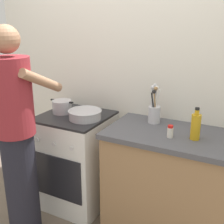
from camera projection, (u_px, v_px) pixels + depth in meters
ground at (101, 220)px, 2.61m from camera, size 6.00×6.00×0.00m
back_wall at (147, 76)px, 2.56m from camera, size 3.20×0.10×2.50m
countertop at (168, 184)px, 2.35m from camera, size 1.00×0.60×0.90m
stove_range at (76, 160)px, 2.75m from camera, size 0.60×0.62×0.90m
pot at (62, 107)px, 2.66m from camera, size 0.24×0.18×0.12m
mixing_bowl at (85, 114)px, 2.50m from camera, size 0.29×0.29×0.08m
utensil_crock at (154, 111)px, 2.40m from camera, size 0.10×0.10×0.33m
spice_bottle at (170, 131)px, 2.12m from camera, size 0.04×0.04×0.09m
oil_bottle at (196, 126)px, 2.07m from camera, size 0.07×0.07×0.24m
person at (17, 138)px, 2.21m from camera, size 0.41×0.50×1.70m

